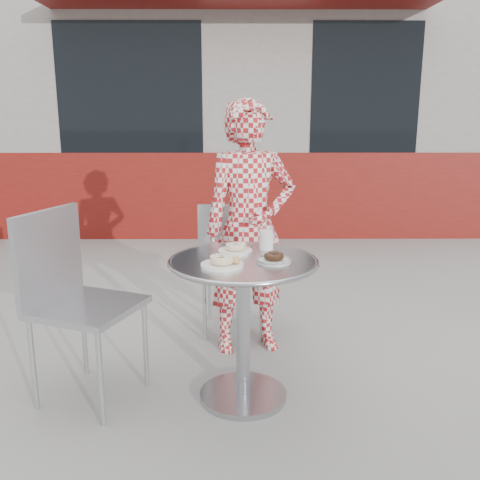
{
  "coord_description": "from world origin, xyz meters",
  "views": [
    {
      "loc": [
        -0.02,
        -2.49,
        1.47
      ],
      "look_at": [
        -0.01,
        0.15,
        0.82
      ],
      "focal_mm": 40.0,
      "sensor_mm": 36.0,
      "label": 1
    }
  ],
  "objects_px": {
    "bistro_table": "(243,295)",
    "milk_cup": "(266,239)",
    "chair_far": "(234,292)",
    "plate_near": "(223,262)",
    "seated_person": "(250,228)",
    "chair_left": "(88,343)",
    "plate_checker": "(274,259)",
    "plate_far": "(236,248)"
  },
  "relations": [
    {
      "from": "plate_far",
      "to": "plate_checker",
      "type": "relative_size",
      "value": 1.03
    },
    {
      "from": "plate_checker",
      "to": "milk_cup",
      "type": "height_order",
      "value": "milk_cup"
    },
    {
      "from": "seated_person",
      "to": "plate_near",
      "type": "distance_m",
      "value": 0.76
    },
    {
      "from": "chair_left",
      "to": "milk_cup",
      "type": "relative_size",
      "value": 7.96
    },
    {
      "from": "chair_far",
      "to": "plate_checker",
      "type": "xyz_separation_m",
      "value": [
        0.2,
        -0.92,
        0.49
      ]
    },
    {
      "from": "seated_person",
      "to": "plate_near",
      "type": "relative_size",
      "value": 7.65
    },
    {
      "from": "bistro_table",
      "to": "seated_person",
      "type": "xyz_separation_m",
      "value": [
        0.05,
        0.63,
        0.2
      ]
    },
    {
      "from": "chair_left",
      "to": "plate_far",
      "type": "height_order",
      "value": "chair_left"
    },
    {
      "from": "chair_far",
      "to": "plate_near",
      "type": "distance_m",
      "value": 1.12
    },
    {
      "from": "seated_person",
      "to": "plate_far",
      "type": "height_order",
      "value": "seated_person"
    },
    {
      "from": "chair_far",
      "to": "bistro_table",
      "type": "bearing_deg",
      "value": 95.24
    },
    {
      "from": "chair_far",
      "to": "seated_person",
      "type": "height_order",
      "value": "seated_person"
    },
    {
      "from": "plate_near",
      "to": "milk_cup",
      "type": "bearing_deg",
      "value": 55.09
    },
    {
      "from": "chair_far",
      "to": "seated_person",
      "type": "bearing_deg",
      "value": 112.92
    },
    {
      "from": "bistro_table",
      "to": "milk_cup",
      "type": "distance_m",
      "value": 0.34
    },
    {
      "from": "plate_checker",
      "to": "milk_cup",
      "type": "bearing_deg",
      "value": 95.72
    },
    {
      "from": "bistro_table",
      "to": "chair_left",
      "type": "height_order",
      "value": "chair_left"
    },
    {
      "from": "plate_near",
      "to": "plate_checker",
      "type": "xyz_separation_m",
      "value": [
        0.24,
        0.08,
        -0.01
      ]
    },
    {
      "from": "chair_far",
      "to": "seated_person",
      "type": "distance_m",
      "value": 0.56
    },
    {
      "from": "seated_person",
      "to": "milk_cup",
      "type": "height_order",
      "value": "seated_person"
    },
    {
      "from": "chair_left",
      "to": "plate_checker",
      "type": "relative_size",
      "value": 5.75
    },
    {
      "from": "bistro_table",
      "to": "plate_far",
      "type": "bearing_deg",
      "value": 104.32
    },
    {
      "from": "seated_person",
      "to": "plate_far",
      "type": "relative_size",
      "value": 8.75
    },
    {
      "from": "chair_left",
      "to": "plate_checker",
      "type": "distance_m",
      "value": 1.05
    },
    {
      "from": "plate_near",
      "to": "plate_far",
      "type": "bearing_deg",
      "value": 77.11
    },
    {
      "from": "chair_far",
      "to": "plate_near",
      "type": "xyz_separation_m",
      "value": [
        -0.05,
        -1.0,
        0.5
      ]
    },
    {
      "from": "milk_cup",
      "to": "seated_person",
      "type": "bearing_deg",
      "value": 100.11
    },
    {
      "from": "chair_left",
      "to": "bistro_table",
      "type": "bearing_deg",
      "value": -69.58
    },
    {
      "from": "bistro_table",
      "to": "plate_near",
      "type": "relative_size",
      "value": 3.75
    },
    {
      "from": "plate_far",
      "to": "seated_person",
      "type": "bearing_deg",
      "value": 80.16
    },
    {
      "from": "plate_far",
      "to": "milk_cup",
      "type": "height_order",
      "value": "milk_cup"
    },
    {
      "from": "seated_person",
      "to": "plate_checker",
      "type": "relative_size",
      "value": 9.01
    },
    {
      "from": "plate_checker",
      "to": "plate_near",
      "type": "bearing_deg",
      "value": -162.51
    },
    {
      "from": "chair_left",
      "to": "plate_checker",
      "type": "bearing_deg",
      "value": -71.74
    },
    {
      "from": "bistro_table",
      "to": "chair_far",
      "type": "bearing_deg",
      "value": 93.27
    },
    {
      "from": "chair_left",
      "to": "plate_far",
      "type": "xyz_separation_m",
      "value": [
        0.76,
        0.13,
        0.47
      ]
    },
    {
      "from": "plate_far",
      "to": "plate_near",
      "type": "distance_m",
      "value": 0.27
    },
    {
      "from": "chair_left",
      "to": "seated_person",
      "type": "bearing_deg",
      "value": -32.29
    },
    {
      "from": "bistro_table",
      "to": "plate_far",
      "type": "distance_m",
      "value": 0.25
    },
    {
      "from": "plate_far",
      "to": "plate_near",
      "type": "relative_size",
      "value": 0.87
    },
    {
      "from": "plate_far",
      "to": "milk_cup",
      "type": "xyz_separation_m",
      "value": [
        0.16,
        0.05,
        0.04
      ]
    },
    {
      "from": "chair_left",
      "to": "milk_cup",
      "type": "distance_m",
      "value": 1.07
    }
  ]
}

